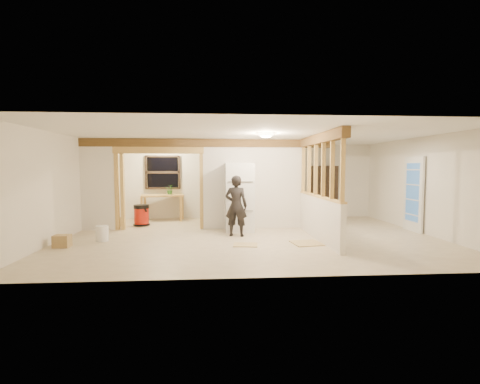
{
  "coord_description": "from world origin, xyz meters",
  "views": [
    {
      "loc": [
        -0.88,
        -8.48,
        1.7
      ],
      "look_at": [
        -0.23,
        0.4,
        1.08
      ],
      "focal_mm": 26.0,
      "sensor_mm": 36.0,
      "label": 1
    }
  ],
  "objects": [
    {
      "name": "bookshelf",
      "position": [
        2.82,
        3.03,
        0.88
      ],
      "size": [
        0.88,
        0.29,
        1.77
      ],
      "primitive_type": "cube",
      "color": "black",
      "rests_on": "floor"
    },
    {
      "name": "ceiling_dome_util",
      "position": [
        -2.5,
        2.3,
        2.48
      ],
      "size": [
        0.32,
        0.32,
        0.14
      ],
      "primitive_type": "ellipsoid",
      "color": "#FFEABF",
      "rests_on": "ceiling"
    },
    {
      "name": "doorway_frame",
      "position": [
        -2.4,
        1.2,
        1.1
      ],
      "size": [
        2.46,
        0.14,
        2.2
      ],
      "primitive_type": "cube",
      "color": "tan",
      "rests_on": "floor"
    },
    {
      "name": "bucket",
      "position": [
        -3.49,
        -0.3,
        0.18
      ],
      "size": [
        0.35,
        0.35,
        0.36
      ],
      "primitive_type": "cylinder",
      "rotation": [
        0.0,
        0.0,
        -0.29
      ],
      "color": "silver",
      "rests_on": "floor"
    },
    {
      "name": "stud_partition",
      "position": [
        1.6,
        -0.4,
        1.66
      ],
      "size": [
        0.14,
        3.2,
        1.32
      ],
      "primitive_type": "cube",
      "color": "tan",
      "rests_on": "pony_wall"
    },
    {
      "name": "pony_wall",
      "position": [
        1.6,
        -0.4,
        0.5
      ],
      "size": [
        0.12,
        3.2,
        1.0
      ],
      "primitive_type": "cube",
      "color": "silver",
      "rests_on": "floor"
    },
    {
      "name": "header_beam_back",
      "position": [
        -1.0,
        1.2,
        2.38
      ],
      "size": [
        7.0,
        0.18,
        0.22
      ],
      "primitive_type": "cube",
      "color": "brown",
      "rests_on": "ceiling"
    },
    {
      "name": "floor",
      "position": [
        0.0,
        0.0,
        -0.01
      ],
      "size": [
        9.0,
        6.5,
        0.01
      ],
      "primitive_type": "cube",
      "color": "beige",
      "rests_on": "ground"
    },
    {
      "name": "box_util_a",
      "position": [
        -1.15,
        2.12,
        0.16
      ],
      "size": [
        0.39,
        0.34,
        0.32
      ],
      "primitive_type": "cube",
      "rotation": [
        0.0,
        0.0,
        0.05
      ],
      "color": "tan",
      "rests_on": "floor"
    },
    {
      "name": "shop_vac",
      "position": [
        -3.03,
        1.83,
        0.31
      ],
      "size": [
        0.52,
        0.52,
        0.63
      ],
      "primitive_type": "cylinder",
      "rotation": [
        0.0,
        0.0,
        -0.08
      ],
      "color": "#AF190C",
      "rests_on": "floor"
    },
    {
      "name": "work_table",
      "position": [
        -2.57,
        2.81,
        0.42
      ],
      "size": [
        1.43,
        0.89,
        0.84
      ],
      "primitive_type": "cube",
      "rotation": [
        0.0,
        0.0,
        0.17
      ],
      "color": "tan",
      "rests_on": "floor"
    },
    {
      "name": "ceiling_dome_main",
      "position": [
        0.3,
        -0.5,
        2.48
      ],
      "size": [
        0.36,
        0.36,
        0.16
      ],
      "primitive_type": "ellipsoid",
      "color": "#FFEABF",
      "rests_on": "ceiling"
    },
    {
      "name": "partition_left_stub",
      "position": [
        -4.05,
        1.2,
        1.25
      ],
      "size": [
        0.9,
        0.12,
        2.5
      ],
      "primitive_type": "cube",
      "color": "silver",
      "rests_on": "floor"
    },
    {
      "name": "partition_center",
      "position": [
        0.2,
        1.2,
        1.25
      ],
      "size": [
        2.8,
        0.12,
        2.5
      ],
      "primitive_type": "cube",
      "color": "silver",
      "rests_on": "floor"
    },
    {
      "name": "woman",
      "position": [
        -0.35,
        0.06,
        0.76
      ],
      "size": [
        0.63,
        0.49,
        1.52
      ],
      "primitive_type": "imported",
      "rotation": [
        0.0,
        0.0,
        2.88
      ],
      "color": "black",
      "rests_on": "floor"
    },
    {
      "name": "potted_plant",
      "position": [
        -2.32,
        2.85,
        0.99
      ],
      "size": [
        0.35,
        0.32,
        0.31
      ],
      "primitive_type": "imported",
      "rotation": [
        0.0,
        0.0,
        -0.36
      ],
      "color": "#2B5A26",
      "rests_on": "work_table"
    },
    {
      "name": "ceiling",
      "position": [
        0.0,
        0.0,
        2.5
      ],
      "size": [
        9.0,
        6.5,
        0.01
      ],
      "primitive_type": "cube",
      "color": "white"
    },
    {
      "name": "box_front",
      "position": [
        -4.16,
        -0.87,
        0.13
      ],
      "size": [
        0.33,
        0.27,
        0.26
      ],
      "primitive_type": "cube",
      "rotation": [
        0.0,
        0.0,
        -0.02
      ],
      "color": "tan",
      "rests_on": "floor"
    },
    {
      "name": "wall_left",
      "position": [
        -4.5,
        0.0,
        1.25
      ],
      "size": [
        0.01,
        6.5,
        2.5
      ],
      "primitive_type": "cube",
      "color": "silver",
      "rests_on": "floor"
    },
    {
      "name": "window_back",
      "position": [
        -2.6,
        3.17,
        1.55
      ],
      "size": [
        1.12,
        0.1,
        1.1
      ],
      "primitive_type": "cube",
      "color": "black",
      "rests_on": "wall_back"
    },
    {
      "name": "hanging_bulb",
      "position": [
        -2.0,
        1.6,
        2.18
      ],
      "size": [
        0.07,
        0.07,
        0.07
      ],
      "primitive_type": "ellipsoid",
      "color": "#FFD88C",
      "rests_on": "ceiling"
    },
    {
      "name": "box_util_b",
      "position": [
        -3.66,
        1.8,
        0.12
      ],
      "size": [
        0.28,
        0.28,
        0.25
      ],
      "primitive_type": "cube",
      "rotation": [
        0.0,
        0.0,
        0.04
      ],
      "color": "tan",
      "rests_on": "floor"
    },
    {
      "name": "wall_right",
      "position": [
        4.5,
        0.0,
        1.25
      ],
      "size": [
        0.01,
        6.5,
        2.5
      ],
      "primitive_type": "cube",
      "color": "silver",
      "rests_on": "floor"
    },
    {
      "name": "header_beam_right",
      "position": [
        1.6,
        -0.4,
        2.38
      ],
      "size": [
        0.18,
        3.3,
        0.22
      ],
      "primitive_type": "cube",
      "color": "brown",
      "rests_on": "ceiling"
    },
    {
      "name": "wall_front",
      "position": [
        0.0,
        -3.25,
        1.25
      ],
      "size": [
        9.0,
        0.01,
        2.5
      ],
      "primitive_type": "cube",
      "color": "silver",
      "rests_on": "floor"
    },
    {
      "name": "wall_back",
      "position": [
        0.0,
        3.25,
        1.25
      ],
      "size": [
        9.0,
        0.01,
        2.5
      ],
      "primitive_type": "cube",
      "color": "silver",
      "rests_on": "floor"
    },
    {
      "name": "french_door",
      "position": [
        4.42,
        0.4,
        1.0
      ],
      "size": [
        0.12,
        0.86,
        2.0
      ],
      "primitive_type": "cube",
      "color": "white",
      "rests_on": "floor"
    },
    {
      "name": "refrigerator",
      "position": [
        -0.22,
        0.77,
        0.91
      ],
      "size": [
        0.75,
        0.73,
        1.83
      ],
      "primitive_type": "cube",
      "color": "silver",
      "rests_on": "floor"
    },
    {
      "name": "floor_panel_far",
      "position": [
        -0.21,
        -0.97,
        0.01
      ],
      "size": [
        0.58,
        0.48,
        0.02
      ],
      "primitive_type": "cube",
      "rotation": [
        0.0,
        0.0,
        -0.12
      ],
      "color": "tan",
      "rests_on": "floor"
    },
    {
      "name": "floor_panel_near",
      "position": [
        1.17,
        -0.92,
        0.01
      ],
      "size": [
        0.7,
        0.7,
        0.02
      ],
      "primitive_type": "cube",
      "rotation": [
        0.0,
        0.0,
        0.15
      ],
      "color": "tan",
      "rests_on": "floor"
    }
  ]
}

